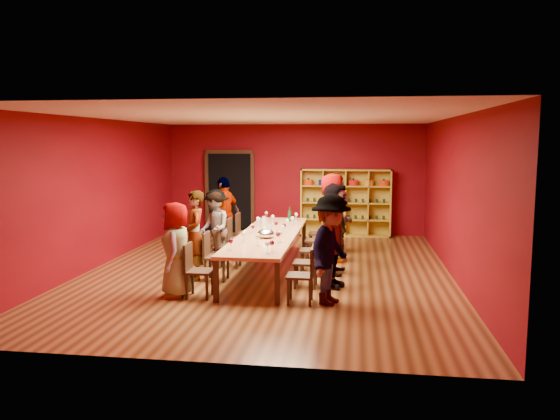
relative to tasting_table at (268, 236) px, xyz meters
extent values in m
cube|color=#542F16|center=(0.00, 0.00, -0.71)|extent=(7.10, 9.10, 0.02)
cube|color=#60040C|center=(0.00, 4.51, 0.80)|extent=(7.10, 0.02, 3.00)
cube|color=#60040C|center=(0.00, -4.51, 0.80)|extent=(7.10, 0.02, 3.00)
cube|color=#60040C|center=(-3.51, 0.00, 0.80)|extent=(0.02, 9.10, 3.00)
cube|color=#60040C|center=(3.51, 0.00, 0.80)|extent=(0.02, 9.10, 3.00)
cube|color=white|center=(0.00, 0.00, 2.31)|extent=(7.10, 9.10, 0.02)
cube|color=tan|center=(0.00, 0.00, 0.02)|extent=(1.10, 4.50, 0.06)
cube|color=black|center=(-0.49, -2.17, -0.35)|extent=(0.08, 0.08, 0.69)
cube|color=black|center=(-0.49, 2.17, -0.35)|extent=(0.08, 0.08, 0.69)
cube|color=black|center=(0.49, -2.17, -0.35)|extent=(0.08, 0.08, 0.69)
cube|color=black|center=(0.49, 2.17, -0.35)|extent=(0.08, 0.08, 0.69)
cube|color=black|center=(-1.80, 4.44, 0.40)|extent=(1.20, 0.14, 2.20)
cube|color=black|center=(-1.80, 4.37, 1.55)|extent=(1.32, 0.06, 0.10)
cube|color=black|center=(-2.45, 4.37, 0.40)|extent=(0.10, 0.06, 2.20)
cube|color=black|center=(-1.15, 4.37, 0.40)|extent=(0.10, 0.06, 2.20)
cube|color=gold|center=(0.22, 4.28, 0.20)|extent=(0.04, 0.40, 1.80)
cube|color=gold|center=(2.58, 4.28, 0.20)|extent=(0.04, 0.40, 1.80)
cube|color=gold|center=(1.40, 4.28, 1.08)|extent=(2.40, 0.40, 0.04)
cube|color=gold|center=(1.40, 4.28, -0.68)|extent=(2.40, 0.40, 0.04)
cube|color=gold|center=(1.40, 4.47, 0.20)|extent=(2.40, 0.02, 1.80)
cube|color=gold|center=(1.40, 4.28, -0.25)|extent=(2.36, 0.38, 0.03)
cube|color=gold|center=(1.40, 4.28, 0.20)|extent=(2.36, 0.38, 0.03)
cube|color=gold|center=(1.40, 4.28, 0.65)|extent=(2.36, 0.38, 0.03)
cube|color=gold|center=(0.80, 4.28, 0.20)|extent=(0.03, 0.38, 1.76)
cube|color=gold|center=(1.40, 4.28, 0.20)|extent=(0.03, 0.38, 1.76)
cube|color=gold|center=(2.00, 4.28, 0.20)|extent=(0.03, 0.38, 1.76)
cylinder|color=#EA3B0D|center=(0.40, 4.28, 0.74)|extent=(0.26, 0.26, 0.15)
sphere|color=black|center=(0.40, 4.28, 0.84)|extent=(0.05, 0.05, 0.05)
cylinder|color=navy|center=(0.80, 4.28, 0.74)|extent=(0.26, 0.26, 0.15)
sphere|color=black|center=(0.80, 4.28, 0.84)|extent=(0.05, 0.05, 0.05)
cylinder|color=#1A6A26|center=(1.20, 4.28, 0.71)|extent=(0.26, 0.26, 0.08)
cone|color=#1A6A26|center=(1.20, 4.28, 0.86)|extent=(0.24, 0.24, 0.22)
cylinder|color=red|center=(1.60, 4.28, 0.74)|extent=(0.26, 0.26, 0.15)
sphere|color=black|center=(1.60, 4.28, 0.84)|extent=(0.05, 0.05, 0.05)
cylinder|color=orange|center=(2.00, 4.28, 0.74)|extent=(0.26, 0.26, 0.15)
sphere|color=black|center=(2.00, 4.28, 0.84)|extent=(0.05, 0.05, 0.05)
cylinder|color=#EA3B0D|center=(2.40, 4.28, 0.74)|extent=(0.26, 0.26, 0.15)
sphere|color=black|center=(2.40, 4.28, 0.84)|extent=(0.05, 0.05, 0.05)
cylinder|color=black|center=(0.38, 4.28, -0.18)|extent=(0.07, 0.07, 0.10)
cylinder|color=black|center=(0.56, 4.28, -0.18)|extent=(0.07, 0.07, 0.10)
cylinder|color=black|center=(0.75, 4.28, -0.18)|extent=(0.07, 0.07, 0.10)
cylinder|color=black|center=(0.93, 4.28, -0.18)|extent=(0.07, 0.07, 0.10)
cylinder|color=black|center=(1.12, 4.28, -0.18)|extent=(0.07, 0.07, 0.10)
cylinder|color=black|center=(1.30, 4.28, -0.18)|extent=(0.07, 0.07, 0.10)
cylinder|color=black|center=(1.49, 4.28, -0.18)|extent=(0.07, 0.07, 0.10)
cylinder|color=black|center=(1.67, 4.28, -0.18)|extent=(0.07, 0.07, 0.10)
cylinder|color=black|center=(1.86, 4.28, -0.18)|extent=(0.07, 0.07, 0.10)
cylinder|color=black|center=(2.04, 4.28, -0.18)|extent=(0.07, 0.07, 0.10)
cylinder|color=black|center=(2.23, 4.28, -0.18)|extent=(0.07, 0.07, 0.10)
cylinder|color=black|center=(2.42, 4.28, -0.18)|extent=(0.07, 0.07, 0.10)
cylinder|color=black|center=(0.38, 4.28, 0.27)|extent=(0.07, 0.07, 0.10)
cylinder|color=black|center=(0.56, 4.28, 0.27)|extent=(0.07, 0.07, 0.10)
cylinder|color=black|center=(0.75, 4.28, 0.27)|extent=(0.07, 0.07, 0.10)
cylinder|color=black|center=(0.93, 4.28, 0.27)|extent=(0.07, 0.07, 0.10)
cylinder|color=black|center=(1.12, 4.28, 0.27)|extent=(0.07, 0.07, 0.10)
cylinder|color=black|center=(1.30, 4.28, 0.27)|extent=(0.07, 0.07, 0.10)
cylinder|color=black|center=(1.49, 4.28, 0.27)|extent=(0.07, 0.07, 0.10)
cylinder|color=black|center=(1.67, 4.28, 0.27)|extent=(0.07, 0.07, 0.10)
cylinder|color=black|center=(1.86, 4.28, 0.27)|extent=(0.07, 0.07, 0.10)
cylinder|color=black|center=(2.04, 4.28, 0.27)|extent=(0.07, 0.07, 0.10)
cylinder|color=black|center=(2.23, 4.28, 0.27)|extent=(0.07, 0.07, 0.10)
cylinder|color=black|center=(2.42, 4.28, 0.27)|extent=(0.07, 0.07, 0.10)
cube|color=black|center=(-0.83, -1.93, -0.27)|extent=(0.42, 0.42, 0.04)
cube|color=black|center=(-1.02, -1.93, -0.03)|extent=(0.04, 0.40, 0.44)
cube|color=black|center=(-1.00, -2.10, -0.49)|extent=(0.04, 0.04, 0.41)
cube|color=black|center=(-0.66, -2.10, -0.49)|extent=(0.04, 0.04, 0.41)
cube|color=black|center=(-1.00, -1.76, -0.49)|extent=(0.04, 0.04, 0.41)
cube|color=black|center=(-0.66, -1.76, -0.49)|extent=(0.04, 0.04, 0.41)
imported|color=#4C4C51|center=(-1.22, -1.93, 0.08)|extent=(0.56, 0.83, 1.56)
cube|color=black|center=(-0.83, -0.83, -0.27)|extent=(0.42, 0.42, 0.04)
cube|color=black|center=(-1.02, -0.83, -0.03)|extent=(0.04, 0.40, 0.44)
cube|color=black|center=(-1.00, -1.00, -0.49)|extent=(0.04, 0.04, 0.41)
cube|color=black|center=(-0.66, -1.00, -0.49)|extent=(0.04, 0.04, 0.41)
cube|color=black|center=(-1.00, -0.66, -0.49)|extent=(0.04, 0.04, 0.41)
cube|color=black|center=(-0.66, -0.66, -0.49)|extent=(0.04, 0.04, 0.41)
imported|color=silver|center=(-1.23, -0.83, 0.13)|extent=(0.65, 0.73, 1.65)
cube|color=black|center=(-0.83, 0.24, -0.27)|extent=(0.42, 0.42, 0.04)
cube|color=black|center=(-1.02, 0.24, -0.03)|extent=(0.04, 0.40, 0.44)
cube|color=black|center=(-1.00, 0.07, -0.49)|extent=(0.04, 0.04, 0.41)
cube|color=black|center=(-0.66, 0.07, -0.49)|extent=(0.04, 0.04, 0.41)
cube|color=black|center=(-1.00, 0.41, -0.49)|extent=(0.04, 0.04, 0.41)
cube|color=black|center=(-0.66, 0.41, -0.49)|extent=(0.04, 0.04, 0.41)
imported|color=#5684B1|center=(-1.16, 0.24, 0.07)|extent=(0.65, 0.84, 1.53)
cube|color=black|center=(-0.83, 1.01, -0.27)|extent=(0.42, 0.42, 0.04)
cube|color=black|center=(-1.02, 1.01, -0.03)|extent=(0.04, 0.40, 0.44)
cube|color=black|center=(-1.00, 0.84, -0.49)|extent=(0.04, 0.04, 0.41)
cube|color=black|center=(-0.66, 0.84, -0.49)|extent=(0.04, 0.04, 0.41)
cube|color=black|center=(-1.00, 1.18, -0.49)|extent=(0.04, 0.04, 0.41)
cube|color=black|center=(-0.66, 1.18, -0.49)|extent=(0.04, 0.04, 0.41)
imported|color=#6182C7|center=(-1.32, 1.01, 0.05)|extent=(0.72, 1.05, 1.51)
cube|color=black|center=(-0.83, 1.88, -0.27)|extent=(0.42, 0.42, 0.04)
cube|color=black|center=(-1.02, 1.88, -0.03)|extent=(0.04, 0.40, 0.44)
cube|color=black|center=(-1.00, 1.71, -0.49)|extent=(0.04, 0.04, 0.41)
cube|color=black|center=(-0.66, 1.71, -0.49)|extent=(0.04, 0.04, 0.41)
cube|color=black|center=(-1.00, 2.05, -0.49)|extent=(0.04, 0.04, 0.41)
cube|color=black|center=(-0.66, 2.05, -0.49)|extent=(0.04, 0.04, 0.41)
imported|color=#5D90BF|center=(-1.34, 1.88, 0.16)|extent=(0.83, 1.11, 1.72)
cube|color=black|center=(0.83, -1.99, -0.27)|extent=(0.42, 0.42, 0.04)
cube|color=black|center=(1.02, -1.99, -0.03)|extent=(0.04, 0.40, 0.44)
cube|color=black|center=(0.66, -2.16, -0.49)|extent=(0.04, 0.04, 0.41)
cube|color=black|center=(1.00, -2.16, -0.49)|extent=(0.04, 0.04, 0.41)
cube|color=black|center=(0.66, -1.82, -0.49)|extent=(0.04, 0.04, 0.41)
cube|color=black|center=(1.00, -1.82, -0.49)|extent=(0.04, 0.04, 0.41)
imported|color=#C5848B|center=(1.31, -1.99, 0.17)|extent=(0.80, 1.21, 1.73)
cube|color=black|center=(0.83, -1.05, -0.27)|extent=(0.42, 0.42, 0.04)
cube|color=black|center=(1.02, -1.05, -0.03)|extent=(0.04, 0.40, 0.44)
cube|color=black|center=(0.66, -1.22, -0.49)|extent=(0.04, 0.04, 0.41)
cube|color=black|center=(1.00, -1.22, -0.49)|extent=(0.04, 0.04, 0.41)
cube|color=black|center=(0.66, -0.88, -0.49)|extent=(0.04, 0.04, 0.41)
cube|color=black|center=(1.00, -0.88, -0.49)|extent=(0.04, 0.04, 0.41)
imported|color=silver|center=(1.30, -1.05, 0.06)|extent=(0.69, 0.98, 1.52)
cube|color=black|center=(0.83, 0.03, -0.27)|extent=(0.42, 0.42, 0.04)
cube|color=black|center=(1.02, 0.03, -0.03)|extent=(0.04, 0.40, 0.44)
cube|color=black|center=(0.66, -0.14, -0.49)|extent=(0.04, 0.04, 0.41)
cube|color=black|center=(1.00, -0.14, -0.49)|extent=(0.04, 0.04, 0.41)
cube|color=black|center=(0.66, 0.20, -0.49)|extent=(0.04, 0.04, 0.41)
cube|color=black|center=(1.00, 0.20, -0.49)|extent=(0.04, 0.04, 0.41)
imported|color=#121A33|center=(1.29, 0.03, 0.18)|extent=(0.61, 1.66, 1.75)
cube|color=black|center=(0.83, 1.11, -0.27)|extent=(0.42, 0.42, 0.04)
cube|color=black|center=(1.02, 1.11, -0.03)|extent=(0.04, 0.40, 0.44)
cube|color=black|center=(0.66, 0.94, -0.49)|extent=(0.04, 0.04, 0.41)
cube|color=black|center=(1.00, 0.94, -0.49)|extent=(0.04, 0.04, 0.41)
cube|color=black|center=(0.66, 1.28, -0.49)|extent=(0.04, 0.04, 0.41)
cube|color=black|center=(1.00, 1.28, -0.49)|extent=(0.04, 0.04, 0.41)
imported|color=#597EB7|center=(1.19, 1.11, 0.23)|extent=(0.56, 0.95, 1.87)
cube|color=black|center=(0.83, 2.00, -0.27)|extent=(0.42, 0.42, 0.04)
cube|color=black|center=(1.02, 2.00, -0.03)|extent=(0.04, 0.40, 0.44)
cube|color=black|center=(0.66, 1.83, -0.49)|extent=(0.04, 0.04, 0.41)
cube|color=black|center=(1.00, 1.83, -0.49)|extent=(0.04, 0.04, 0.41)
cube|color=black|center=(0.66, 2.17, -0.49)|extent=(0.04, 0.04, 0.41)
cube|color=black|center=(1.00, 2.17, -0.49)|extent=(0.04, 0.04, 0.41)
imported|color=#5F82C5|center=(1.22, 2.00, 0.11)|extent=(0.61, 0.71, 1.62)
cylinder|color=silver|center=(-0.12, 1.35, 0.05)|extent=(0.06, 0.06, 0.01)
cylinder|color=silver|center=(-0.12, 1.35, 0.11)|extent=(0.01, 0.01, 0.10)
ellipsoid|color=silver|center=(-0.12, 1.35, 0.20)|extent=(0.08, 0.08, 0.09)
cylinder|color=silver|center=(-0.36, -1.68, 0.05)|extent=(0.06, 0.06, 0.01)
cylinder|color=silver|center=(-0.36, -1.68, 0.11)|extent=(0.01, 0.01, 0.11)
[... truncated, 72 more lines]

